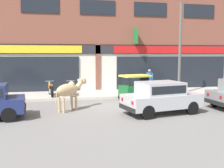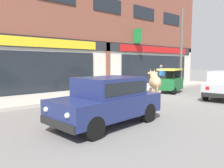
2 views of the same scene
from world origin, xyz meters
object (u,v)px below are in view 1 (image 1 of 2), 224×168
at_px(auto_rickshaw, 137,90).
at_px(utility_pole, 180,49).
at_px(car_1, 161,96).
at_px(cow, 69,90).
at_px(motorcycle_1, 71,89).
at_px(pedestrian, 149,79).
at_px(motorcycle_0, 51,90).

distance_m(auto_rickshaw, utility_pole, 4.25).
height_order(car_1, auto_rickshaw, auto_rickshaw).
xyz_separation_m(cow, car_1, (4.08, -1.46, -0.19)).
relative_size(motorcycle_1, pedestrian, 1.13).
bearing_deg(pedestrian, car_1, -104.00).
height_order(cow, pedestrian, pedestrian).
xyz_separation_m(motorcycle_1, utility_pole, (6.98, -0.69, 2.53)).
height_order(motorcycle_1, utility_pole, utility_pole).
bearing_deg(pedestrian, auto_rickshaw, -128.02).
relative_size(car_1, motorcycle_0, 2.11).
relative_size(cow, motorcycle_0, 0.93).
bearing_deg(auto_rickshaw, motorcycle_1, 151.64).
bearing_deg(car_1, motorcycle_0, 132.77).
distance_m(car_1, motorcycle_0, 7.43).
xyz_separation_m(cow, motorcycle_1, (0.25, 3.90, -0.48)).
relative_size(car_1, auto_rickshaw, 1.78).
distance_m(motorcycle_1, utility_pole, 7.45).
xyz_separation_m(auto_rickshaw, motorcycle_1, (-3.72, 2.01, -0.14)).
bearing_deg(motorcycle_0, motorcycle_1, -4.33).
xyz_separation_m(cow, auto_rickshaw, (3.97, 1.89, -0.35)).
bearing_deg(auto_rickshaw, utility_pole, 21.92).
xyz_separation_m(car_1, utility_pole, (3.15, 4.67, 2.24)).
bearing_deg(pedestrian, cow, -145.58).
xyz_separation_m(motorcycle_0, utility_pole, (8.19, -0.79, 2.53)).
bearing_deg(motorcycle_0, auto_rickshaw, -23.04).
distance_m(cow, utility_pole, 8.17).
distance_m(car_1, pedestrian, 5.30).
bearing_deg(pedestrian, motorcycle_0, 177.16).
relative_size(car_1, pedestrian, 2.38).
relative_size(cow, auto_rickshaw, 0.79).
bearing_deg(car_1, pedestrian, 76.00).
bearing_deg(utility_pole, pedestrian, 165.81).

